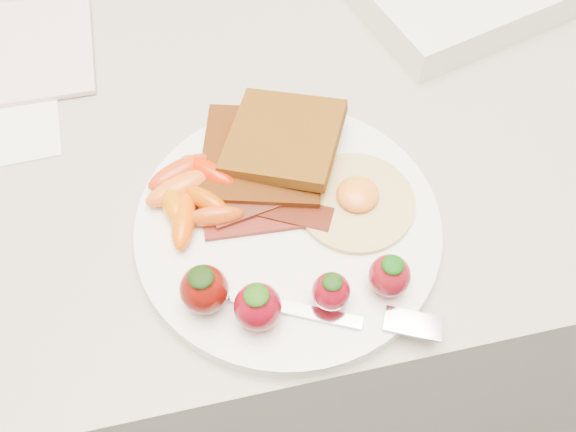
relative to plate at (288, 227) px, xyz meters
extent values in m
cube|color=gray|center=(-0.03, 0.16, -0.46)|extent=(2.00, 0.60, 0.90)
cylinder|color=white|center=(0.00, 0.00, 0.00)|extent=(0.27, 0.27, 0.02)
cube|color=black|center=(-0.01, 0.07, 0.02)|extent=(0.13, 0.13, 0.01)
cube|color=#4B260D|center=(0.01, 0.08, 0.03)|extent=(0.13, 0.13, 0.02)
cylinder|color=beige|center=(0.06, 0.01, 0.01)|extent=(0.13, 0.13, 0.01)
ellipsoid|color=orange|center=(0.06, 0.01, 0.02)|extent=(0.05, 0.05, 0.02)
cube|color=#4C060A|center=(-0.02, 0.00, 0.01)|extent=(0.10, 0.03, 0.00)
cube|color=black|center=(-0.01, 0.01, 0.01)|extent=(0.10, 0.07, 0.00)
cube|color=#3E120E|center=(-0.02, 0.02, 0.02)|extent=(0.10, 0.04, 0.00)
ellipsoid|color=orange|center=(-0.09, 0.05, 0.02)|extent=(0.07, 0.04, 0.02)
ellipsoid|color=#C24B00|center=(-0.07, 0.03, 0.02)|extent=(0.05, 0.05, 0.02)
ellipsoid|color=#E15500|center=(-0.09, 0.01, 0.02)|extent=(0.03, 0.06, 0.02)
ellipsoid|color=red|center=(-0.06, 0.06, 0.02)|extent=(0.06, 0.06, 0.02)
ellipsoid|color=red|center=(-0.09, 0.07, 0.02)|extent=(0.07, 0.04, 0.02)
ellipsoid|color=#C5440C|center=(-0.06, 0.01, 0.02)|extent=(0.05, 0.02, 0.02)
ellipsoid|color=#D96600|center=(-0.10, 0.03, 0.02)|extent=(0.03, 0.06, 0.02)
ellipsoid|color=#5E0A04|center=(-0.08, -0.06, 0.03)|extent=(0.04, 0.04, 0.04)
ellipsoid|color=black|center=(-0.08, -0.06, 0.05)|extent=(0.02, 0.02, 0.01)
ellipsoid|color=maroon|center=(-0.04, -0.08, 0.03)|extent=(0.04, 0.04, 0.04)
ellipsoid|color=#1A4908|center=(-0.04, -0.08, 0.05)|extent=(0.02, 0.02, 0.01)
ellipsoid|color=maroon|center=(0.02, -0.08, 0.03)|extent=(0.03, 0.03, 0.03)
ellipsoid|color=#113609|center=(0.02, -0.08, 0.04)|extent=(0.02, 0.02, 0.01)
ellipsoid|color=maroon|center=(0.07, -0.08, 0.03)|extent=(0.03, 0.03, 0.04)
ellipsoid|color=#0B4708|center=(0.07, -0.08, 0.05)|extent=(0.02, 0.02, 0.01)
cube|color=silver|center=(-0.01, -0.08, 0.01)|extent=(0.10, 0.06, 0.00)
cube|color=silver|center=(0.08, -0.12, 0.01)|extent=(0.05, 0.04, 0.00)
cube|color=beige|center=(-0.21, 0.28, 0.00)|extent=(0.11, 0.16, 0.01)
camera|label=1|loc=(-0.06, -0.28, 0.49)|focal=40.00mm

